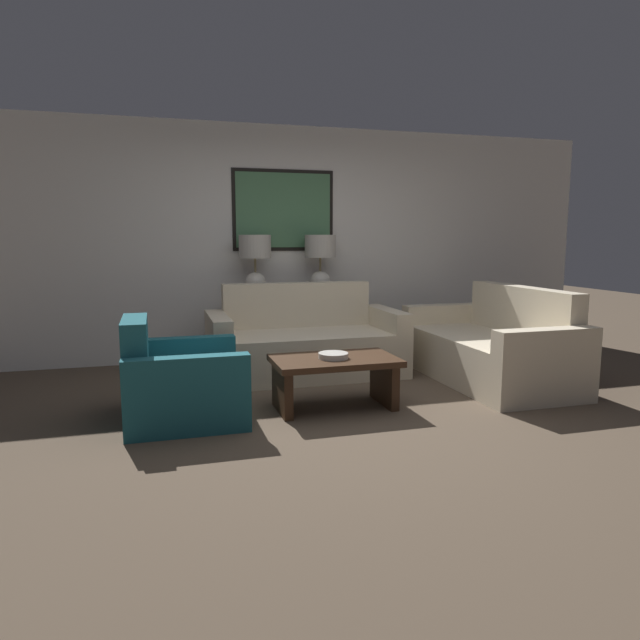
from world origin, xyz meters
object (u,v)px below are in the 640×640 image
Objects in this scene: couch_by_back_wall at (305,345)px; armchair_near_back_wall at (180,384)px; console_table at (289,327)px; decorative_bowl at (333,356)px; table_lamp_right at (320,257)px; coffee_table at (334,372)px; couch_by_side at (491,349)px; table_lamp_left at (255,257)px.

couch_by_back_wall is 1.73m from armchair_near_back_wall.
console_table reaches higher than decorative_bowl.
console_table is at bearing 87.61° from decorative_bowl.
coffee_table is (-0.44, -1.93, -0.87)m from table_lamp_right.
table_lamp_left is at bearing 144.59° from couch_by_side.
couch_by_side is 3.02m from armchair_near_back_wall.
couch_by_back_wall is at bearing 86.22° from decorative_bowl.
couch_by_side is (1.70, -1.47, -0.07)m from console_table.
couch_by_back_wall is (0.00, -0.72, -0.07)m from console_table.
armchair_near_back_wall is (-1.21, 0.08, -0.17)m from decorative_bowl.
table_lamp_left is 0.72× the size of armchair_near_back_wall.
couch_by_back_wall reaches higher than armchair_near_back_wall.
couch_by_back_wall is at bearing 156.12° from couch_by_side.
couch_by_side is (1.70, -0.75, 0.00)m from couch_by_back_wall.
table_lamp_left reaches higher than decorative_bowl.
couch_by_side is at bearing 14.57° from coffee_table.
table_lamp_right reaches higher than couch_by_side.
coffee_table is at bearing -165.43° from couch_by_side.
coffee_table is at bearing 53.36° from decorative_bowl.
couch_by_side is 1.82m from coffee_table.
table_lamp_left and table_lamp_right have the same top height.
coffee_table is 0.15m from decorative_bowl.
coffee_table is (-1.76, -0.46, -0.00)m from couch_by_side.
table_lamp_left is 1.00× the size of table_lamp_right.
couch_by_side is at bearing 7.67° from armchair_near_back_wall.
couch_by_back_wall reaches higher than console_table.
console_table is 1.27× the size of coffee_table.
table_lamp_left is at bearing 98.54° from decorative_bowl.
table_lamp_left is at bearing 180.00° from table_lamp_right.
decorative_bowl is at bearing -81.46° from table_lamp_left.
table_lamp_left is 2.11m from decorative_bowl.
couch_by_side is (1.32, -1.47, -0.87)m from table_lamp_right.
coffee_table is (-0.06, -1.21, -0.00)m from couch_by_back_wall.
armchair_near_back_wall is at bearing -131.69° from table_lamp_right.
armchair_near_back_wall is at bearing 177.46° from coffee_table.
couch_by_side reaches higher than armchair_near_back_wall.
console_table is 0.66× the size of couch_by_back_wall.
table_lamp_left is (-0.38, 0.00, 0.80)m from console_table.
couch_by_side is at bearing -35.41° from table_lamp_left.
table_lamp_right reaches higher than armchair_near_back_wall.
coffee_table is at bearing -80.80° from table_lamp_left.
table_lamp_left is at bearing 63.87° from armchair_near_back_wall.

